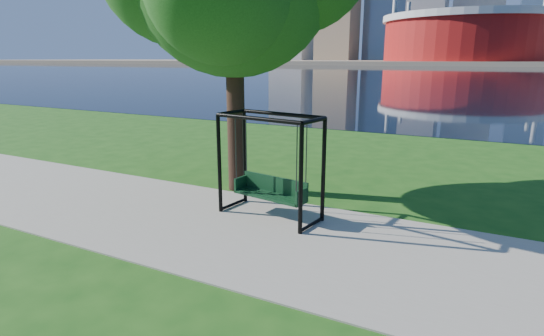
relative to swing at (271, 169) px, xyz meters
The scene contains 7 objects.
ground 1.27m from the swing, 41.84° to the right, with size 900.00×900.00×0.00m, color #1E5114.
path 1.51m from the swing, 61.98° to the right, with size 120.00×4.00×0.03m, color #9E937F.
river 101.55m from the swing, 89.71° to the left, with size 900.00×180.00×0.02m, color black.
far_bank 305.55m from the swing, 89.90° to the left, with size 900.00×228.00×2.00m, color #937F60.
stadium 235.11m from the swing, 92.32° to the left, with size 83.00×83.00×32.00m.
skyline 320.86m from the swing, 90.68° to the left, with size 392.00×66.00×96.50m.
swing is the anchor object (origin of this frame).
Camera 1 is at (3.40, -7.17, 3.30)m, focal length 28.00 mm.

